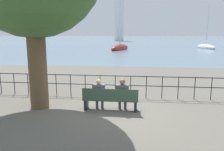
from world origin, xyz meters
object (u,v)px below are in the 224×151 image
at_px(seated_person_right, 122,93).
at_px(sailboat_1, 120,48).
at_px(park_bench, 110,99).
at_px(seated_person_left, 99,93).
at_px(sailboat_0, 206,47).
at_px(harbor_lighthouse, 119,11).

bearing_deg(seated_person_right, sailboat_1, 94.74).
bearing_deg(seated_person_right, park_bench, -170.58).
xyz_separation_m(seated_person_left, sailboat_0, (16.06, 40.93, -0.37)).
bearing_deg(seated_person_left, sailboat_1, 93.22).
bearing_deg(sailboat_1, seated_person_right, -69.11).
bearing_deg(sailboat_0, harbor_lighthouse, 96.91).
height_order(seated_person_left, sailboat_1, sailboat_1).
height_order(park_bench, sailboat_1, sailboat_1).
distance_m(seated_person_left, sailboat_0, 43.97).
relative_size(seated_person_right, sailboat_1, 0.12).
height_order(park_bench, sailboat_0, sailboat_0).
bearing_deg(sailboat_1, harbor_lighthouse, 111.23).
distance_m(sailboat_0, sailboat_1, 19.04).
relative_size(sailboat_0, sailboat_1, 0.91).
height_order(sailboat_0, sailboat_1, sailboat_1).
bearing_deg(sailboat_1, park_bench, -69.88).
xyz_separation_m(park_bench, seated_person_left, (-0.46, 0.08, 0.23)).
height_order(park_bench, harbor_lighthouse, harbor_lighthouse).
xyz_separation_m(park_bench, sailboat_1, (-2.42, 34.85, -0.09)).
xyz_separation_m(seated_person_left, seated_person_right, (0.92, -0.00, 0.03)).
bearing_deg(park_bench, seated_person_left, 170.33).
bearing_deg(seated_person_right, sailboat_0, 69.70).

